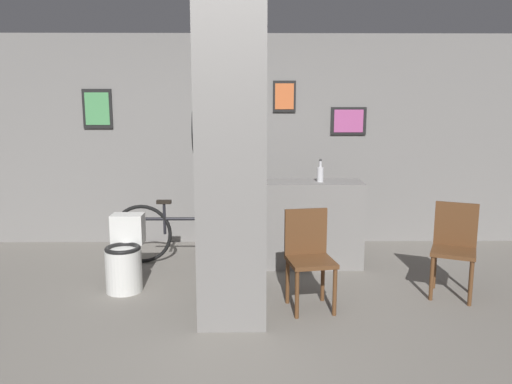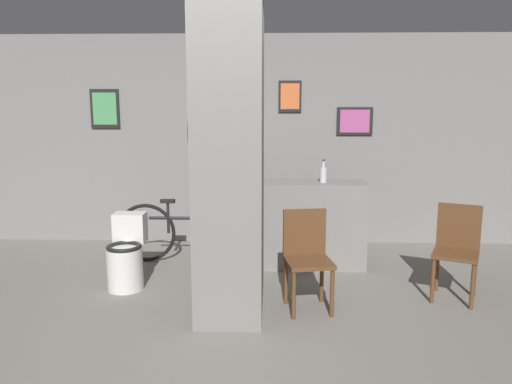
% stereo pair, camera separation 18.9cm
% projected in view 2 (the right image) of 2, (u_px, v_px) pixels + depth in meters
% --- Properties ---
extents(ground_plane, '(14.00, 14.00, 0.00)m').
position_uv_depth(ground_plane, '(210.00, 332.00, 3.91)').
color(ground_plane, slate).
extents(wall_back, '(8.00, 0.09, 2.60)m').
position_uv_depth(wall_back, '(234.00, 141.00, 6.27)').
color(wall_back, gray).
rests_on(wall_back, ground_plane).
extents(pillar_center, '(0.57, 1.07, 2.60)m').
position_uv_depth(pillar_center, '(231.00, 159.00, 4.20)').
color(pillar_center, gray).
rests_on(pillar_center, ground_plane).
extents(counter_shelf, '(1.16, 0.44, 0.93)m').
position_uv_depth(counter_shelf, '(311.00, 224.00, 5.43)').
color(counter_shelf, gray).
rests_on(counter_shelf, ground_plane).
extents(toilet, '(0.34, 0.50, 0.70)m').
position_uv_depth(toilet, '(126.00, 256.00, 4.82)').
color(toilet, silver).
rests_on(toilet, ground_plane).
extents(chair_near_pillar, '(0.44, 0.44, 0.86)m').
position_uv_depth(chair_near_pillar, '(307.00, 255.00, 4.31)').
color(chair_near_pillar, brown).
rests_on(chair_near_pillar, ground_plane).
extents(chair_by_doorway, '(0.50, 0.50, 0.86)m').
position_uv_depth(chair_by_doorway, '(457.00, 247.00, 4.53)').
color(chair_by_doorway, brown).
rests_on(chair_by_doorway, ground_plane).
extents(bicycle, '(1.68, 0.42, 0.72)m').
position_uv_depth(bicycle, '(191.00, 232.00, 5.58)').
color(bicycle, black).
rests_on(bicycle, ground_plane).
extents(bottle_tall, '(0.07, 0.07, 0.25)m').
position_uv_depth(bottle_tall, '(323.00, 174.00, 5.31)').
color(bottle_tall, silver).
rests_on(bottle_tall, counter_shelf).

